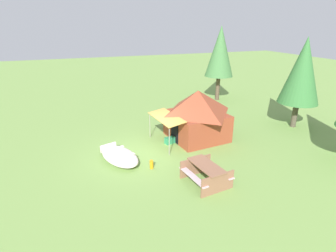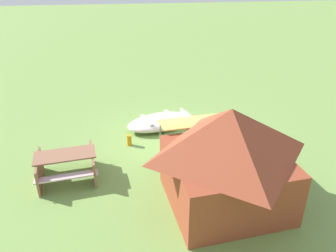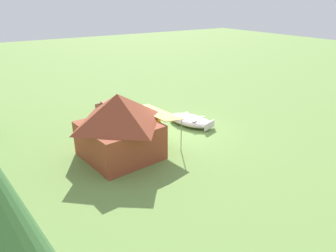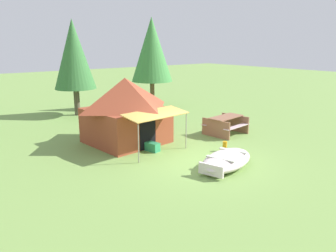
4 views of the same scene
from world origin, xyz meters
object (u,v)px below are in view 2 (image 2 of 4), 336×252
(picnic_table, at_px, (66,164))
(canvas_cabin_tent, at_px, (227,156))
(cooler_box, at_px, (203,163))
(fuel_can, at_px, (129,140))
(beached_rowboat, at_px, (159,122))

(picnic_table, bearing_deg, canvas_cabin_tent, 158.62)
(cooler_box, xyz_separation_m, fuel_can, (2.14, -1.68, 0.02))
(canvas_cabin_tent, relative_size, fuel_can, 10.70)
(beached_rowboat, bearing_deg, cooler_box, 109.08)
(cooler_box, bearing_deg, canvas_cabin_tent, 95.94)
(beached_rowboat, relative_size, fuel_can, 7.21)
(canvas_cabin_tent, bearing_deg, beached_rowboat, -75.43)
(canvas_cabin_tent, height_order, picnic_table, canvas_cabin_tent)
(beached_rowboat, height_order, picnic_table, picnic_table)
(picnic_table, bearing_deg, cooler_box, 179.35)
(beached_rowboat, bearing_deg, fuel_can, 44.69)
(beached_rowboat, height_order, cooler_box, beached_rowboat)
(picnic_table, xyz_separation_m, cooler_box, (-3.94, 0.04, -0.32))
(beached_rowboat, bearing_deg, picnic_table, 43.19)
(cooler_box, bearing_deg, picnic_table, -0.65)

